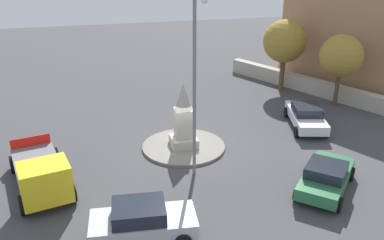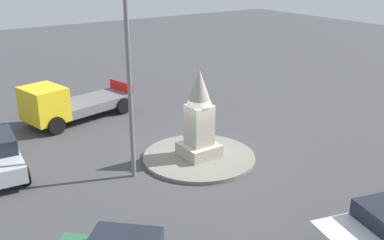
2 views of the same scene
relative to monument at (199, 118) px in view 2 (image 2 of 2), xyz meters
The scene contains 5 objects.
ground_plane 1.77m from the monument, ahead, with size 80.00×80.00×0.00m, color #424244.
traffic_island 1.69m from the monument, ahead, with size 4.53×4.53×0.15m, color gray.
monument is the anchor object (origin of this frame).
streetlamp 4.55m from the monument, ahead, with size 3.23×0.28×8.88m.
truck_yellow_approaching 7.73m from the monument, 67.82° to the right, with size 5.74×3.28×2.02m.
Camera 2 is at (9.42, 13.24, 7.66)m, focal length 41.38 mm.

